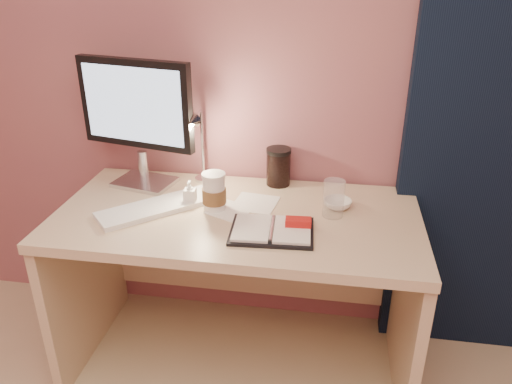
# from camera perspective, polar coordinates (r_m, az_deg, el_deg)

# --- Properties ---
(room) EXTENTS (3.50, 3.50, 3.50)m
(room) POSITION_cam_1_polar(r_m,az_deg,el_deg) (2.13, 25.94, 9.50)
(room) COLOR #C6B28E
(room) RESTS_ON ground
(desk) EXTENTS (1.40, 0.70, 0.73)m
(desk) POSITION_cam_1_polar(r_m,az_deg,el_deg) (2.10, -1.70, -7.00)
(desk) COLOR #CAB48F
(desk) RESTS_ON ground
(monitor) EXTENTS (0.50, 0.23, 0.54)m
(monitor) POSITION_cam_1_polar(r_m,az_deg,el_deg) (2.11, -13.38, 8.86)
(monitor) COLOR silver
(monitor) RESTS_ON desk
(keyboard) EXTENTS (0.46, 0.44, 0.02)m
(keyboard) POSITION_cam_1_polar(r_m,az_deg,el_deg) (1.99, -10.83, -1.60)
(keyboard) COLOR white
(keyboard) RESTS_ON desk
(planner) EXTENTS (0.31, 0.24, 0.05)m
(planner) POSITION_cam_1_polar(r_m,az_deg,el_deg) (1.79, 2.09, -4.32)
(planner) COLOR black
(planner) RESTS_ON desk
(paper_b) EXTENTS (0.19, 0.19, 0.00)m
(paper_b) POSITION_cam_1_polar(r_m,az_deg,el_deg) (1.99, -0.09, -1.28)
(paper_b) COLOR white
(paper_b) RESTS_ON desk
(paper_c) EXTENTS (0.19, 0.19, 0.00)m
(paper_c) POSITION_cam_1_polar(r_m,az_deg,el_deg) (1.94, -3.02, -2.13)
(paper_c) COLOR white
(paper_c) RESTS_ON desk
(coffee_cup) EXTENTS (0.09, 0.09, 0.15)m
(coffee_cup) POSITION_cam_1_polar(r_m,az_deg,el_deg) (1.93, -4.81, -0.07)
(coffee_cup) COLOR white
(coffee_cup) RESTS_ON desk
(clear_cup) EXTENTS (0.08, 0.08, 0.14)m
(clear_cup) POSITION_cam_1_polar(r_m,az_deg,el_deg) (1.90, 8.86, -0.74)
(clear_cup) COLOR white
(clear_cup) RESTS_ON desk
(bowl) EXTENTS (0.13, 0.13, 0.03)m
(bowl) POSITION_cam_1_polar(r_m,az_deg,el_deg) (1.98, 9.31, -1.34)
(bowl) COLOR white
(bowl) RESTS_ON desk
(lotion_bottle) EXTENTS (0.05, 0.05, 0.10)m
(lotion_bottle) POSITION_cam_1_polar(r_m,az_deg,el_deg) (1.98, -7.57, -0.11)
(lotion_bottle) COLOR white
(lotion_bottle) RESTS_ON desk
(dark_jar) EXTENTS (0.10, 0.10, 0.15)m
(dark_jar) POSITION_cam_1_polar(r_m,az_deg,el_deg) (2.14, 2.58, 2.70)
(dark_jar) COLOR black
(dark_jar) RESTS_ON desk
(desk_lamp) EXTENTS (0.08, 0.21, 0.34)m
(desk_lamp) POSITION_cam_1_polar(r_m,az_deg,el_deg) (2.06, -6.80, 5.81)
(desk_lamp) COLOR silver
(desk_lamp) RESTS_ON desk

